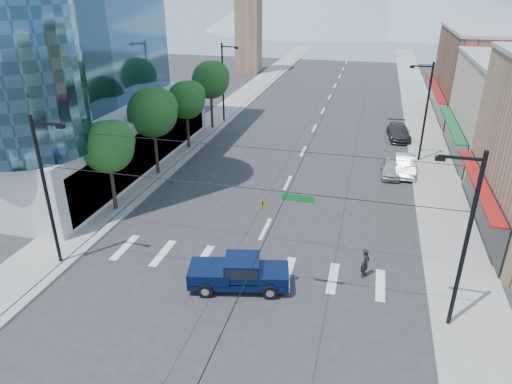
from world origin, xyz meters
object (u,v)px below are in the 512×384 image
pedestrian (365,263)px  parked_car_mid (405,165)px  parked_car_near (391,168)px  pickup_truck (238,272)px  parked_car_far (399,132)px

pedestrian → parked_car_mid: (2.72, 16.44, -0.13)m
parked_car_mid → parked_car_near: bearing=-146.6°
pickup_truck → pedestrian: (6.59, 2.77, -0.07)m
pedestrian → parked_car_near: 15.74m
parked_car_mid → pedestrian: bearing=-99.4°
parked_car_near → parked_car_far: bearing=84.8°
parked_car_near → parked_car_mid: bearing=33.0°
pickup_truck → parked_car_near: bearing=53.8°
parked_car_near → parked_car_far: (0.90, 10.68, 0.09)m
pickup_truck → parked_car_far: pickup_truck is taller
pickup_truck → parked_car_far: size_ratio=1.10×
pickup_truck → pedestrian: 7.15m
parked_car_near → parked_car_mid: parked_car_mid is taller
pedestrian → parked_car_near: (1.54, 15.66, -0.22)m
pedestrian → parked_car_mid: size_ratio=0.38×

